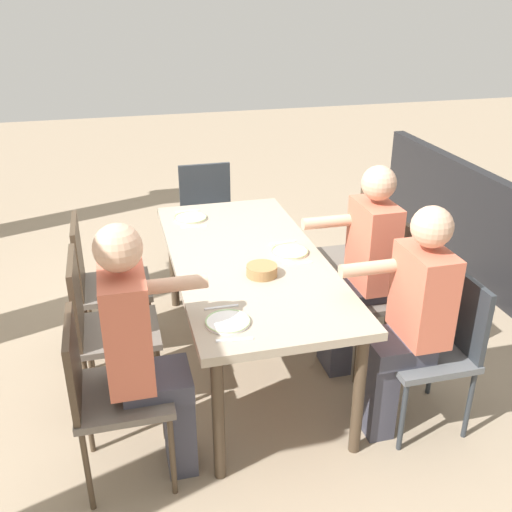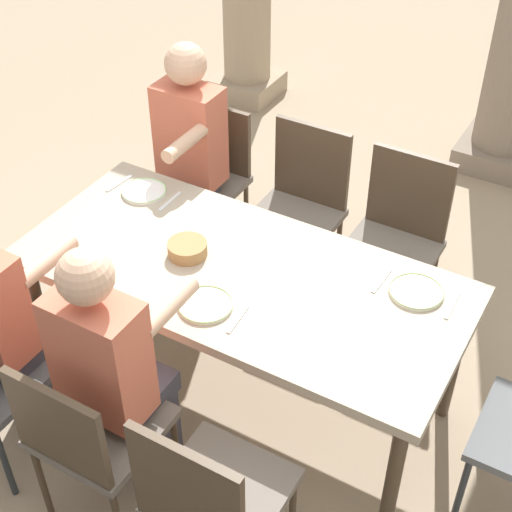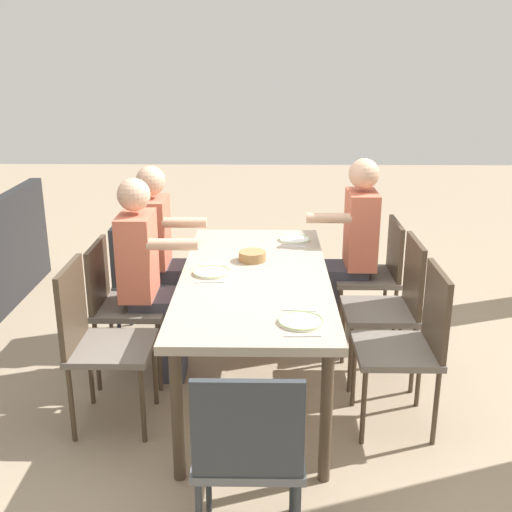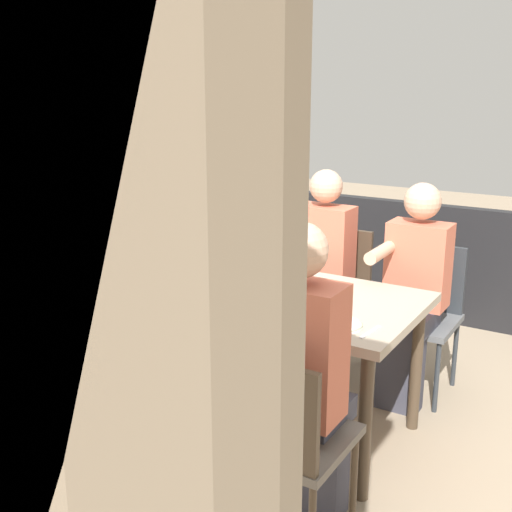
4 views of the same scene
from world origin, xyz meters
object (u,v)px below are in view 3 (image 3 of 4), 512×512
Objects in this scene: dining_table at (255,285)px; plate_1 at (212,272)px; bread_basket at (252,256)px; diner_woman_green at (351,245)px; chair_east_north at (412,339)px; chair_east_south at (96,335)px; plate_2 at (301,321)px; chair_west_south at (137,272)px; chair_west_north at (376,270)px; diner_man_white at (149,275)px; diner_guest_third at (163,249)px; plate_0 at (294,239)px; chair_head_east at (249,447)px; chair_mid_south at (119,299)px; chair_mid_north at (393,301)px.

dining_table is 0.27m from plate_1.
diner_woman_green is at bearing 125.12° from bread_basket.
chair_east_south reaches higher than chair_east_north.
chair_east_south is 1.16m from plate_2.
dining_table is 2.20× the size of chair_west_south.
chair_west_north is 0.68× the size of diner_man_white.
chair_east_south is 1.90m from diner_woman_green.
diner_guest_third reaches higher than chair_east_north.
plate_0 is at bearing -85.78° from chair_west_north.
plate_0 is (-1.08, -0.59, 0.24)m from chair_east_north.
diner_man_white is at bearing -68.73° from chair_west_north.
chair_head_east is at bearing 0.67° from bread_basket.
plate_1 is (-0.01, -0.25, 0.08)m from dining_table.
diner_guest_third is (-1.12, -1.51, 0.15)m from chair_east_north.
diner_man_white is 5.88× the size of plate_1.
chair_west_north is 1.12m from chair_east_north.
chair_mid_south reaches higher than dining_table.
diner_man_white reaches higher than chair_east_south.
chair_west_north is 3.96× the size of plate_2.
plate_0 is at bearing -132.29° from chair_mid_north.
chair_west_south is at bearing -120.14° from bread_basket.
chair_east_north is 1.15m from diner_woman_green.
plate_2 is at bearing 46.78° from diner_man_white.
diner_guest_third reaches higher than chair_head_east.
chair_head_east is 1.42m from plate_1.
chair_mid_south is 1.79m from chair_east_north.
chair_head_east is (1.37, 0.00, -0.16)m from dining_table.
chair_east_south is 1.05× the size of chair_head_east.
chair_mid_north is 0.70× the size of diner_woman_green.
plate_2 is at bearing 74.51° from chair_east_south.
chair_east_north is (0.54, 1.71, -0.00)m from chair_mid_south.
bread_basket is (-0.10, -0.88, 0.26)m from chair_mid_north.
chair_mid_south is at bearing 179.25° from chair_east_south.
chair_west_north is at bearing 123.25° from chair_east_south.
chair_mid_south reaches higher than plate_0.
chair_mid_south is 0.88m from bread_basket.
chair_west_north is at bearing 94.22° from plate_0.
chair_west_north is at bearing -179.32° from chair_mid_north.
plate_1 is at bearing 29.05° from diner_guest_third.
diner_man_white is (-1.52, -0.65, 0.16)m from chair_head_east.
diner_woman_green is at bearing 95.74° from plate_0.
dining_table is 8.91× the size of plate_0.
chair_mid_north is at bearing 97.43° from plate_1.
diner_man_white reaches higher than dining_table.
dining_table is at bearing 114.06° from chair_east_south.
chair_head_east reaches higher than chair_west_south.
chair_head_east reaches higher than chair_west_north.
plate_2 is at bearing 52.30° from chair_mid_south.
chair_mid_north is at bearing 69.05° from diner_guest_third.
chair_west_south is 0.94× the size of chair_mid_north.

